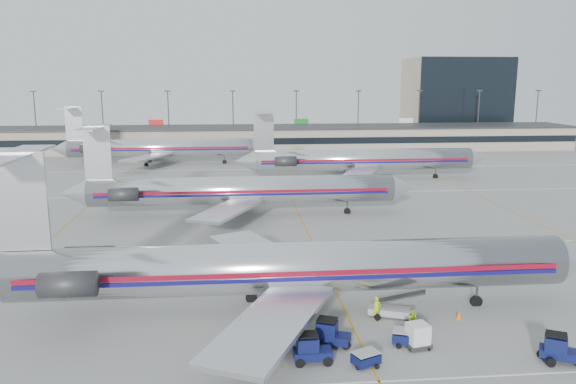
{
  "coord_description": "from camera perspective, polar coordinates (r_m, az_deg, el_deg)",
  "views": [
    {
      "loc": [
        -8.43,
        -48.54,
        17.99
      ],
      "look_at": [
        -2.1,
        18.91,
        4.5
      ],
      "focal_mm": 35.0,
      "sensor_mm": 36.0,
      "label": 1
    }
  ],
  "objects": [
    {
      "name": "cone_left",
      "position": [
        41.26,
        -3.09,
        -14.18
      ],
      "size": [
        0.44,
        0.44,
        0.56
      ],
      "primitive_type": "cone",
      "rotation": [
        0.0,
        0.0,
        -0.09
      ],
      "color": "orange",
      "rests_on": "ground"
    },
    {
      "name": "cart_outer",
      "position": [
        40.89,
        11.92,
        -14.23
      ],
      "size": [
        2.17,
        1.83,
        1.05
      ],
      "rotation": [
        0.0,
        0.0,
        -0.36
      ],
      "color": "#0B113D",
      "rests_on": "ground"
    },
    {
      "name": "ramp_worker_near",
      "position": [
        44.28,
        9.03,
        -11.58
      ],
      "size": [
        0.78,
        0.66,
        1.81
      ],
      "primitive_type": "imported",
      "rotation": [
        0.0,
        0.0,
        0.4
      ],
      "color": "#B2D213",
      "rests_on": "ground"
    },
    {
      "name": "jet_foreground",
      "position": [
        43.79,
        -0.86,
        -7.64
      ],
      "size": [
        50.07,
        29.48,
        13.1
      ],
      "color": "silver",
      "rests_on": "ground"
    },
    {
      "name": "distant_building",
      "position": [
        190.14,
        16.6,
        9.15
      ],
      "size": [
        30.0,
        20.0,
        25.0
      ],
      "primitive_type": "cube",
      "color": "tan",
      "rests_on": "ground"
    },
    {
      "name": "uld_container",
      "position": [
        40.53,
        13.05,
        -14.03
      ],
      "size": [
        1.88,
        1.67,
        1.72
      ],
      "rotation": [
        0.0,
        0.0,
        0.21
      ],
      "color": "#2D2D30",
      "rests_on": "ground"
    },
    {
      "name": "ramp_worker_far",
      "position": [
        42.91,
        12.58,
        -12.63
      ],
      "size": [
        0.94,
        0.83,
        1.62
      ],
      "primitive_type": "imported",
      "rotation": [
        0.0,
        0.0,
        -0.33
      ],
      "color": "#97CF13",
      "rests_on": "ground"
    },
    {
      "name": "jet_second_row",
      "position": [
        75.36,
        -5.31,
        0.21
      ],
      "size": [
        47.4,
        27.91,
        12.41
      ],
      "color": "silver",
      "rests_on": "ground"
    },
    {
      "name": "terminal",
      "position": [
        147.5,
        -2.07,
        5.48
      ],
      "size": [
        162.0,
        17.0,
        6.25
      ],
      "color": "gray",
      "rests_on": "ground"
    },
    {
      "name": "tug_center",
      "position": [
        39.8,
        4.25,
        -14.16
      ],
      "size": [
        2.78,
        2.1,
        2.03
      ],
      "rotation": [
        0.0,
        0.0,
        -0.39
      ],
      "color": "#0B113D",
      "rests_on": "ground"
    },
    {
      "name": "apron_markings",
      "position": [
        61.81,
        2.72,
        -5.66
      ],
      "size": [
        160.0,
        0.15,
        0.02
      ],
      "primitive_type": "cube",
      "color": "silver",
      "rests_on": "ground"
    },
    {
      "name": "cart_inner",
      "position": [
        37.81,
        7.92,
        -16.4
      ],
      "size": [
        1.97,
        1.7,
        0.94
      ],
      "rotation": [
        0.0,
        0.0,
        0.41
      ],
      "color": "#0B113D",
      "rests_on": "ground"
    },
    {
      "name": "light_mast_row",
      "position": [
        161.03,
        -2.37,
        7.9
      ],
      "size": [
        163.6,
        0.4,
        15.28
      ],
      "color": "#38383D",
      "rests_on": "ground"
    },
    {
      "name": "jet_third_row",
      "position": [
        104.06,
        7.18,
        3.31
      ],
      "size": [
        47.22,
        29.05,
        12.91
      ],
      "color": "silver",
      "rests_on": "ground"
    },
    {
      "name": "tug_left",
      "position": [
        37.65,
        2.3,
        -15.7
      ],
      "size": [
        2.5,
        1.33,
        2.02
      ],
      "rotation": [
        0.0,
        0.0,
        0.01
      ],
      "color": "#0B113D",
      "rests_on": "ground"
    },
    {
      "name": "jet_back_row",
      "position": [
        125.29,
        -13.16,
        4.41
      ],
      "size": [
        46.44,
        28.57,
        12.7
      ],
      "color": "silver",
      "rests_on": "ground"
    },
    {
      "name": "ground",
      "position": [
        52.44,
        4.27,
        -8.83
      ],
      "size": [
        260.0,
        260.0,
        0.0
      ],
      "primitive_type": "plane",
      "color": "gray",
      "rests_on": "ground"
    },
    {
      "name": "cone_right",
      "position": [
        45.94,
        16.96,
        -11.89
      ],
      "size": [
        0.54,
        0.54,
        0.62
      ],
      "primitive_type": "cone",
      "rotation": [
        0.0,
        0.0,
        -0.23
      ],
      "color": "orange",
      "rests_on": "ground"
    },
    {
      "name": "belt_loader",
      "position": [
        45.04,
        10.67,
        -11.64
      ],
      "size": [
        4.43,
        2.53,
        2.27
      ],
      "rotation": [
        0.0,
        0.0,
        -0.36
      ],
      "color": "#959595",
      "rests_on": "ground"
    },
    {
      "name": "tug_right",
      "position": [
        41.56,
        25.73,
        -14.19
      ],
      "size": [
        2.73,
        2.24,
        1.99
      ],
      "rotation": [
        0.0,
        0.0,
        -0.5
      ],
      "color": "#0B113D",
      "rests_on": "ground"
    }
  ]
}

